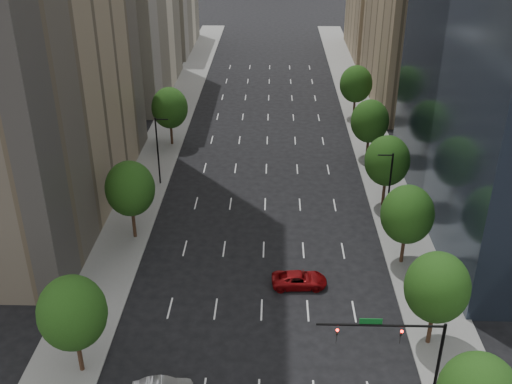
{
  "coord_description": "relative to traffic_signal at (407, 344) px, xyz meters",
  "views": [
    {
      "loc": [
        0.77,
        -3.0,
        34.28
      ],
      "look_at": [
        -0.73,
        47.7,
        8.0
      ],
      "focal_mm": 41.94,
      "sensor_mm": 36.0,
      "label": 1
    }
  ],
  "objects": [
    {
      "name": "tree_right_1",
      "position": [
        3.47,
        6.0,
        0.58
      ],
      "size": [
        5.2,
        5.2,
        8.75
      ],
      "color": "#382316",
      "rests_on": "ground"
    },
    {
      "name": "parking_tan_right",
      "position": [
        14.47,
        70.0,
        9.83
      ],
      "size": [
        14.0,
        30.0,
        30.0
      ],
      "primitive_type": "cube",
      "color": "#8C7759",
      "rests_on": "ground"
    },
    {
      "name": "tree_right_2",
      "position": [
        3.47,
        18.0,
        0.43
      ],
      "size": [
        5.2,
        5.2,
        8.61
      ],
      "color": "#382316",
      "rests_on": "ground"
    },
    {
      "name": "filler_right",
      "position": [
        14.47,
        103.0,
        2.83
      ],
      "size": [
        14.0,
        26.0,
        16.0
      ],
      "primitive_type": "cube",
      "color": "#8C7759",
      "rests_on": "ground"
    },
    {
      "name": "tree_left_0",
      "position": [
        -24.53,
        2.0,
        0.58
      ],
      "size": [
        5.2,
        5.2,
        8.75
      ],
      "color": "#382316",
      "rests_on": "ground"
    },
    {
      "name": "sidewalk_left",
      "position": [
        -26.03,
        30.0,
        -5.1
      ],
      "size": [
        6.0,
        200.0,
        0.15
      ],
      "primitive_type": "cube",
      "color": "slate",
      "rests_on": "ground"
    },
    {
      "name": "streetlight_rn",
      "position": [
        2.91,
        25.0,
        -0.33
      ],
      "size": [
        1.7,
        0.2,
        9.0
      ],
      "color": "black",
      "rests_on": "ground"
    },
    {
      "name": "sidewalk_right",
      "position": [
        4.97,
        30.0,
        -5.1
      ],
      "size": [
        6.0,
        200.0,
        0.15
      ],
      "primitive_type": "cube",
      "color": "slate",
      "rests_on": "ground"
    },
    {
      "name": "car_red_far",
      "position": [
        -7.01,
        13.72,
        -4.44
      ],
      "size": [
        5.39,
        2.72,
        1.46
      ],
      "primitive_type": "imported",
      "rotation": [
        0.0,
        0.0,
        1.63
      ],
      "color": "maroon",
      "rests_on": "ground"
    },
    {
      "name": "streetlight_ln",
      "position": [
        -23.96,
        35.0,
        -0.33
      ],
      "size": [
        1.7,
        0.2,
        9.0
      ],
      "color": "black",
      "rests_on": "ground"
    },
    {
      "name": "filler_left",
      "position": [
        -35.53,
        106.0,
        3.83
      ],
      "size": [
        14.0,
        26.0,
        18.0
      ],
      "primitive_type": "cube",
      "color": "beige",
      "rests_on": "ground"
    },
    {
      "name": "tree_right_5",
      "position": [
        3.47,
        60.0,
        0.58
      ],
      "size": [
        5.2,
        5.2,
        8.75
      ],
      "color": "#382316",
      "rests_on": "ground"
    },
    {
      "name": "tree_right_3",
      "position": [
        3.47,
        30.0,
        0.72
      ],
      "size": [
        5.2,
        5.2,
        8.89
      ],
      "color": "#382316",
      "rests_on": "ground"
    },
    {
      "name": "tree_left_2",
      "position": [
        -24.53,
        48.0,
        0.5
      ],
      "size": [
        5.2,
        5.2,
        8.68
      ],
      "color": "#382316",
      "rests_on": "ground"
    },
    {
      "name": "traffic_signal",
      "position": [
        0.0,
        0.0,
        0.0
      ],
      "size": [
        9.12,
        0.4,
        7.38
      ],
      "color": "black",
      "rests_on": "ground"
    },
    {
      "name": "tree_left_1",
      "position": [
        -24.53,
        22.0,
        0.79
      ],
      "size": [
        5.2,
        5.2,
        8.97
      ],
      "color": "#382316",
      "rests_on": "ground"
    },
    {
      "name": "tree_right_4",
      "position": [
        3.47,
        44.0,
        0.29
      ],
      "size": [
        5.2,
        5.2,
        8.46
      ],
      "color": "#382316",
      "rests_on": "ground"
    }
  ]
}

